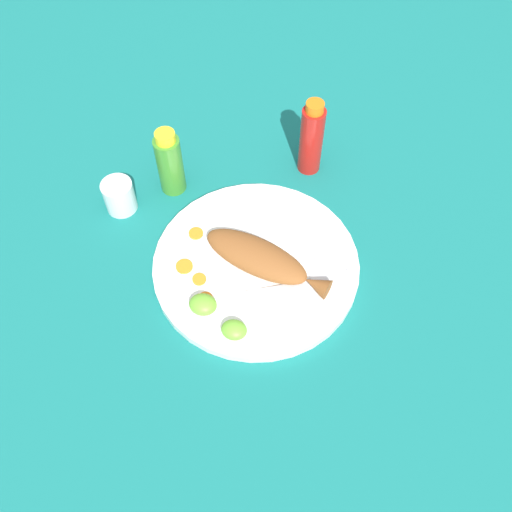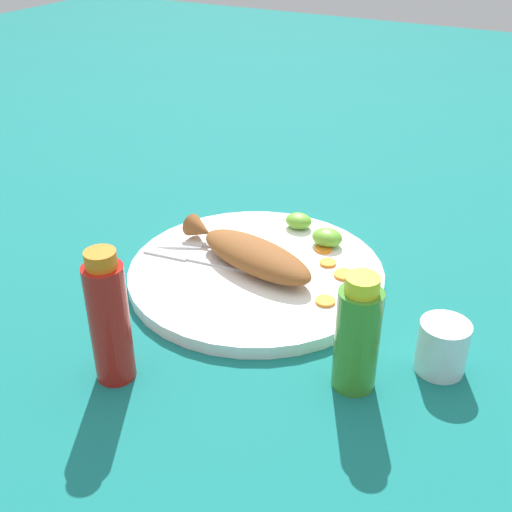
{
  "view_description": "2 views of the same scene",
  "coord_description": "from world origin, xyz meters",
  "px_view_note": "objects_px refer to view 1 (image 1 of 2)",
  "views": [
    {
      "loc": [
        -0.14,
        0.53,
        0.86
      ],
      "look_at": [
        0.0,
        0.0,
        0.04
      ],
      "focal_mm": 40.0,
      "sensor_mm": 36.0,
      "label": 1
    },
    {
      "loc": [
        0.38,
        -0.69,
        0.5
      ],
      "look_at": [
        0.0,
        0.0,
        0.04
      ],
      "focal_mm": 45.0,
      "sensor_mm": 36.0,
      "label": 2
    }
  ],
  "objects_px": {
    "hot_sauce_bottle_green": "(170,163)",
    "fork_far": "(305,284)",
    "fork_near": "(309,261)",
    "hot_sauce_bottle_red": "(311,139)",
    "main_plate": "(256,265)",
    "salt_cup": "(120,197)",
    "fried_fish": "(261,258)"
  },
  "relations": [
    {
      "from": "main_plate",
      "to": "fork_far",
      "type": "distance_m",
      "value": 0.1
    },
    {
      "from": "fork_near",
      "to": "hot_sauce_bottle_red",
      "type": "relative_size",
      "value": 1.11
    },
    {
      "from": "fried_fish",
      "to": "fork_far",
      "type": "bearing_deg",
      "value": -178.14
    },
    {
      "from": "fork_far",
      "to": "hot_sauce_bottle_green",
      "type": "height_order",
      "value": "hot_sauce_bottle_green"
    },
    {
      "from": "salt_cup",
      "to": "hot_sauce_bottle_red",
      "type": "bearing_deg",
      "value": -149.69
    },
    {
      "from": "main_plate",
      "to": "fork_near",
      "type": "height_order",
      "value": "fork_near"
    },
    {
      "from": "main_plate",
      "to": "fork_far",
      "type": "height_order",
      "value": "fork_far"
    },
    {
      "from": "fork_near",
      "to": "hot_sauce_bottle_red",
      "type": "distance_m",
      "value": 0.25
    },
    {
      "from": "fork_near",
      "to": "hot_sauce_bottle_green",
      "type": "bearing_deg",
      "value": 150.7
    },
    {
      "from": "main_plate",
      "to": "hot_sauce_bottle_green",
      "type": "bearing_deg",
      "value": -35.12
    },
    {
      "from": "fork_near",
      "to": "hot_sauce_bottle_red",
      "type": "xyz_separation_m",
      "value": [
        0.05,
        -0.24,
        0.06
      ]
    },
    {
      "from": "fork_near",
      "to": "fork_far",
      "type": "height_order",
      "value": "same"
    },
    {
      "from": "hot_sauce_bottle_red",
      "to": "salt_cup",
      "type": "relative_size",
      "value": 2.57
    },
    {
      "from": "hot_sauce_bottle_green",
      "to": "salt_cup",
      "type": "height_order",
      "value": "hot_sauce_bottle_green"
    },
    {
      "from": "fork_far",
      "to": "hot_sauce_bottle_green",
      "type": "relative_size",
      "value": 1.2
    },
    {
      "from": "fork_near",
      "to": "salt_cup",
      "type": "height_order",
      "value": "salt_cup"
    },
    {
      "from": "hot_sauce_bottle_red",
      "to": "salt_cup",
      "type": "xyz_separation_m",
      "value": [
        0.33,
        0.19,
        -0.05
      ]
    },
    {
      "from": "fork_near",
      "to": "hot_sauce_bottle_red",
      "type": "bearing_deg",
      "value": 94.24
    },
    {
      "from": "fried_fish",
      "to": "hot_sauce_bottle_red",
      "type": "distance_m",
      "value": 0.27
    },
    {
      "from": "hot_sauce_bottle_green",
      "to": "main_plate",
      "type": "bearing_deg",
      "value": 144.88
    },
    {
      "from": "hot_sauce_bottle_green",
      "to": "fork_far",
      "type": "bearing_deg",
      "value": 150.82
    },
    {
      "from": "fried_fish",
      "to": "hot_sauce_bottle_green",
      "type": "height_order",
      "value": "hot_sauce_bottle_green"
    },
    {
      "from": "hot_sauce_bottle_green",
      "to": "fork_near",
      "type": "bearing_deg",
      "value": 157.97
    },
    {
      "from": "main_plate",
      "to": "hot_sauce_bottle_green",
      "type": "xyz_separation_m",
      "value": [
        0.2,
        -0.14,
        0.06
      ]
    },
    {
      "from": "main_plate",
      "to": "hot_sauce_bottle_red",
      "type": "relative_size",
      "value": 2.2
    },
    {
      "from": "hot_sauce_bottle_green",
      "to": "salt_cup",
      "type": "distance_m",
      "value": 0.12
    },
    {
      "from": "fried_fish",
      "to": "salt_cup",
      "type": "relative_size",
      "value": 3.76
    },
    {
      "from": "main_plate",
      "to": "fork_far",
      "type": "bearing_deg",
      "value": 166.5
    },
    {
      "from": "main_plate",
      "to": "hot_sauce_bottle_red",
      "type": "xyz_separation_m",
      "value": [
        -0.04,
        -0.26,
        0.07
      ]
    },
    {
      "from": "hot_sauce_bottle_red",
      "to": "salt_cup",
      "type": "height_order",
      "value": "hot_sauce_bottle_red"
    },
    {
      "from": "main_plate",
      "to": "salt_cup",
      "type": "bearing_deg",
      "value": -14.01
    },
    {
      "from": "fork_near",
      "to": "hot_sauce_bottle_green",
      "type": "distance_m",
      "value": 0.32
    }
  ]
}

